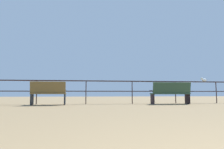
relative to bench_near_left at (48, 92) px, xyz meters
The scene contains 4 objects.
pier_railing 2.76m from the bench_near_left, 14.24° to the left, with size 24.19×0.05×1.09m.
bench_near_left is the anchor object (origin of this frame).
bench_near_right 5.40m from the bench_near_left, ahead, with size 1.78×0.65×0.98m.
seagull_on_rail 7.55m from the bench_near_left, ahead, with size 0.41×0.18×0.19m.
Camera 1 is at (-1.13, -0.25, 0.49)m, focal length 31.33 mm.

